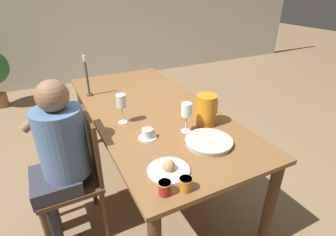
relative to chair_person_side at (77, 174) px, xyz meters
The scene contains 14 objects.
ground_plane 0.84m from the chair_person_side, 16.89° to the left, with size 20.00×20.00×0.00m, color #7F6647.
wall_back 3.62m from the chair_person_side, 79.37° to the left, with size 10.00×0.06×2.60m.
dining_table 0.71m from the chair_person_side, 16.89° to the left, with size 0.93×2.03×0.77m.
chair_person_side is the anchor object (origin of this frame).
person_seated 0.23m from the chair_person_side, 162.16° to the right, with size 0.39×0.41×1.19m.
red_pitcher 1.00m from the chair_person_side, 14.09° to the right, with size 0.17×0.14×0.22m.
wine_glass_water 0.58m from the chair_person_side, ahead, with size 0.07×0.07×0.21m.
wine_glass_juice 0.87m from the chair_person_side, 19.47° to the right, with size 0.07×0.07×0.21m.
teacup_near_person 0.59m from the chair_person_side, 25.48° to the right, with size 0.12×0.12×0.07m.
serving_tray 0.93m from the chair_person_side, 30.58° to the right, with size 0.30×0.30×0.03m.
bread_plate 0.77m from the chair_person_side, 54.13° to the right, with size 0.23×0.23×0.07m.
jam_jar_amber 0.91m from the chair_person_side, 60.05° to the right, with size 0.06×0.06×0.07m.
jam_jar_red 0.85m from the chair_person_side, 65.64° to the right, with size 0.06×0.06×0.07m.
candlestick_tall 0.86m from the chair_person_side, 68.88° to the left, with size 0.06×0.06×0.36m.
Camera 1 is at (-0.74, -1.77, 1.67)m, focal length 28.00 mm.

